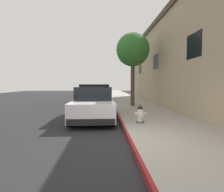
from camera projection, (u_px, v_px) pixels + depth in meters
ground_plane at (60, 105)px, 14.85m from camera, size 31.64×60.00×0.20m
sidewalk_pavement at (131, 103)px, 15.13m from camera, size 3.15×60.00×0.15m
curb_painted_edge at (112, 103)px, 15.05m from camera, size 0.08×60.00×0.15m
storefront_building at (199, 64)px, 13.35m from camera, size 6.91×20.14×6.48m
police_cruiser at (94, 103)px, 8.71m from camera, size 1.94×4.84×1.68m
parked_car_silver_ahead at (98, 94)px, 17.38m from camera, size 1.94×4.84×1.56m
fire_hydrant at (140, 114)px, 6.98m from camera, size 0.44×0.40×0.76m
street_tree at (133, 50)px, 12.21m from camera, size 2.31×2.31×5.08m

